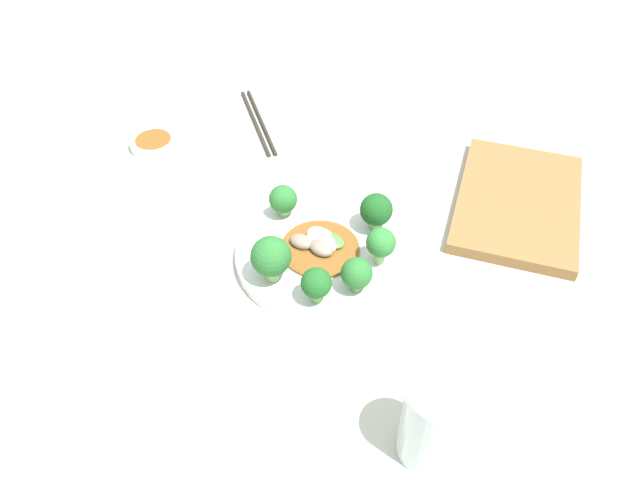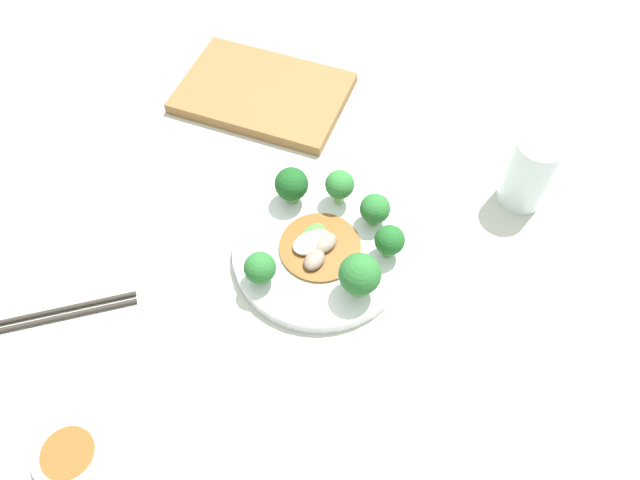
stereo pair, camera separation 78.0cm
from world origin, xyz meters
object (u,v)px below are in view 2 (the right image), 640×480
at_px(broccoli_west, 390,241).
at_px(broccoli_south, 340,185).
at_px(broccoli_southwest, 375,209).
at_px(cutting_board, 263,93).
at_px(stirfry_center, 317,245).
at_px(sauce_dish, 69,455).
at_px(broccoli_northeast, 260,268).
at_px(broccoli_northwest, 360,275).
at_px(chopsticks, 55,315).
at_px(plate, 320,252).
at_px(drinking_glass, 530,172).
at_px(broccoli_southeast, 291,185).

relative_size(broccoli_west, broccoli_south, 0.93).
bearing_deg(broccoli_southwest, cutting_board, -48.50).
bearing_deg(broccoli_south, cutting_board, -53.03).
relative_size(stirfry_center, sauce_dish, 1.36).
bearing_deg(broccoli_northeast, broccoli_northwest, -178.31).
bearing_deg(broccoli_west, cutting_board, -50.75).
relative_size(broccoli_southwest, chopsticks, 0.26).
bearing_deg(sauce_dish, chopsticks, -62.24).
relative_size(plate, cutting_board, 0.80).
xyz_separation_m(broccoli_northeast, sauce_dish, (0.17, 0.26, -0.04)).
relative_size(drinking_glass, chopsticks, 0.59).
bearing_deg(stirfry_center, broccoli_west, -176.36).
xyz_separation_m(plate, broccoli_southwest, (-0.07, -0.06, 0.04)).
relative_size(stirfry_center, cutting_board, 0.37).
distance_m(chopsticks, sauce_dish, 0.20).
relative_size(broccoli_southwest, sauce_dish, 0.63).
distance_m(broccoli_southwest, cutting_board, 0.33).
distance_m(broccoli_south, broccoli_northwest, 0.15).
bearing_deg(broccoli_west, stirfry_center, 3.64).
distance_m(stirfry_center, sauce_dish, 0.41).
bearing_deg(drinking_glass, cutting_board, -19.24).
height_order(plate, broccoli_northwest, broccoli_northwest).
bearing_deg(stirfry_center, broccoli_northwest, 138.09).
bearing_deg(broccoli_northwest, plate, -44.02).
bearing_deg(drinking_glass, broccoli_northeast, 31.46).
relative_size(broccoli_west, broccoli_northwest, 0.77).
xyz_separation_m(broccoli_south, broccoli_northeast, (0.08, 0.15, -0.01)).
relative_size(plate, broccoli_southwest, 4.63).
height_order(plate, stirfry_center, stirfry_center).
distance_m(broccoli_northeast, cutting_board, 0.38).
bearing_deg(broccoli_southeast, broccoli_west, 154.23).
distance_m(broccoli_northeast, sauce_dish, 0.32).
relative_size(broccoli_south, broccoli_northeast, 1.14).
bearing_deg(sauce_dish, broccoli_northwest, -139.03).
xyz_separation_m(broccoli_northwest, chopsticks, (0.40, 0.09, -0.06)).
distance_m(sauce_dish, cutting_board, 0.64).
relative_size(drinking_glass, cutting_board, 0.39).
height_order(plate, chopsticks, plate).
bearing_deg(broccoli_west, broccoli_southwest, -63.66).
bearing_deg(sauce_dish, broccoli_west, -135.66).
relative_size(broccoli_southeast, broccoli_northwest, 0.86).
bearing_deg(broccoli_west, broccoli_northwest, 63.40).
distance_m(broccoli_southwest, broccoli_northeast, 0.18).
xyz_separation_m(chopsticks, sauce_dish, (-0.09, 0.17, 0.00)).
distance_m(broccoli_southwest, sauce_dish, 0.50).
height_order(broccoli_northeast, cutting_board, broccoli_northeast).
bearing_deg(chopsticks, broccoli_southeast, -140.65).
bearing_deg(broccoli_southeast, sauce_dish, 64.75).
height_order(broccoli_west, stirfry_center, broccoli_west).
distance_m(broccoli_northwest, chopsticks, 0.41).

